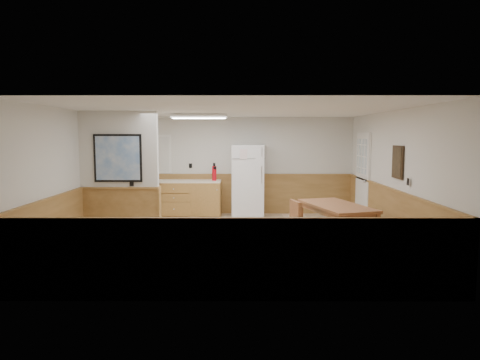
{
  "coord_description": "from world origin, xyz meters",
  "views": [
    {
      "loc": [
        0.12,
        -8.08,
        2.03
      ],
      "look_at": [
        0.09,
        0.4,
        1.15
      ],
      "focal_mm": 32.0,
      "sensor_mm": 36.0,
      "label": 1
    }
  ],
  "objects_px": {
    "dining_table": "(336,210)",
    "fire_extinguisher": "(214,173)",
    "refrigerator": "(248,181)",
    "dining_chair": "(300,220)",
    "dining_bench": "(377,226)",
    "soap_bottle": "(147,176)"
  },
  "relations": [
    {
      "from": "dining_table",
      "to": "dining_bench",
      "type": "distance_m",
      "value": 0.82
    },
    {
      "from": "refrigerator",
      "to": "fire_extinguisher",
      "type": "bearing_deg",
      "value": -177.67
    },
    {
      "from": "dining_table",
      "to": "fire_extinguisher",
      "type": "distance_m",
      "value": 3.78
    },
    {
      "from": "dining_table",
      "to": "dining_chair",
      "type": "height_order",
      "value": "dining_chair"
    },
    {
      "from": "dining_table",
      "to": "dining_bench",
      "type": "height_order",
      "value": "dining_table"
    },
    {
      "from": "refrigerator",
      "to": "dining_bench",
      "type": "relative_size",
      "value": 1.05
    },
    {
      "from": "dining_table",
      "to": "dining_bench",
      "type": "relative_size",
      "value": 1.08
    },
    {
      "from": "soap_bottle",
      "to": "refrigerator",
      "type": "bearing_deg",
      "value": -1.71
    },
    {
      "from": "dining_table",
      "to": "refrigerator",
      "type": "bearing_deg",
      "value": 102.91
    },
    {
      "from": "dining_bench",
      "to": "refrigerator",
      "type": "bearing_deg",
      "value": 120.75
    },
    {
      "from": "dining_table",
      "to": "fire_extinguisher",
      "type": "xyz_separation_m",
      "value": [
        -2.46,
        2.84,
        0.44
      ]
    },
    {
      "from": "dining_chair",
      "to": "dining_table",
      "type": "bearing_deg",
      "value": -1.18
    },
    {
      "from": "dining_chair",
      "to": "fire_extinguisher",
      "type": "height_order",
      "value": "fire_extinguisher"
    },
    {
      "from": "fire_extinguisher",
      "to": "soap_bottle",
      "type": "relative_size",
      "value": 2.01
    },
    {
      "from": "dining_bench",
      "to": "soap_bottle",
      "type": "xyz_separation_m",
      "value": [
        -4.94,
        2.95,
        0.66
      ]
    },
    {
      "from": "dining_table",
      "to": "soap_bottle",
      "type": "relative_size",
      "value": 8.38
    },
    {
      "from": "dining_table",
      "to": "dining_chair",
      "type": "xyz_separation_m",
      "value": [
        -0.7,
        -0.16,
        -0.16
      ]
    },
    {
      "from": "dining_chair",
      "to": "soap_bottle",
      "type": "distance_m",
      "value": 4.67
    },
    {
      "from": "soap_bottle",
      "to": "dining_chair",
      "type": "bearing_deg",
      "value": -41.33
    },
    {
      "from": "dining_bench",
      "to": "soap_bottle",
      "type": "bearing_deg",
      "value": 140.59
    },
    {
      "from": "refrigerator",
      "to": "dining_table",
      "type": "bearing_deg",
      "value": -57.35
    },
    {
      "from": "dining_chair",
      "to": "dining_bench",
      "type": "bearing_deg",
      "value": -9.94
    }
  ]
}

